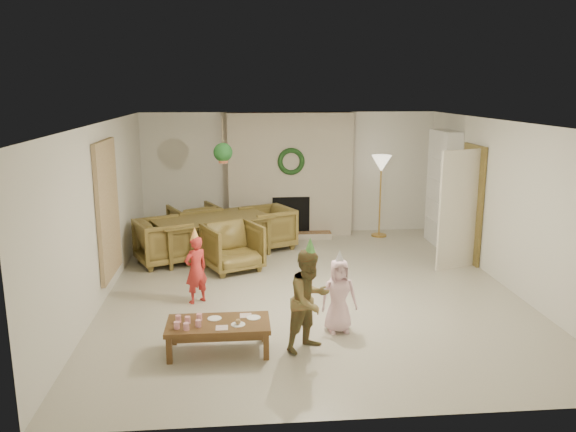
{
  "coord_description": "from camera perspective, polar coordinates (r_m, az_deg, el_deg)",
  "views": [
    {
      "loc": [
        -1.06,
        -8.14,
        2.99
      ],
      "look_at": [
        -0.3,
        0.4,
        1.05
      ],
      "focal_mm": 35.58,
      "sensor_mm": 36.0,
      "label": 1
    }
  ],
  "objects": [
    {
      "name": "cup_c",
      "position": [
        6.52,
        -10.13,
        -10.82
      ],
      "size": [
        0.06,
        0.06,
        0.08
      ],
      "primitive_type": "cylinder",
      "rotation": [
        0.0,
        0.0,
        0.0
      ],
      "color": "white",
      "rests_on": "coffee_table_top"
    },
    {
      "name": "coffee_leg_bl",
      "position": [
        7.03,
        -11.34,
        -11.31
      ],
      "size": [
        0.06,
        0.06,
        0.31
      ],
      "primitive_type": "cube",
      "rotation": [
        0.0,
        0.0,
        0.0
      ],
      "color": "brown",
      "rests_on": "floor"
    },
    {
      "name": "dining_chair_near",
      "position": [
        9.53,
        -5.55,
        -3.1
      ],
      "size": [
        1.13,
        1.14,
        0.79
      ],
      "primitive_type": "imported",
      "rotation": [
        0.0,
        0.0,
        0.43
      ],
      "color": "brown",
      "rests_on": "floor"
    },
    {
      "name": "wall_front",
      "position": [
        5.06,
        7.37,
        -7.46
      ],
      "size": [
        7.0,
        0.0,
        7.0
      ],
      "primitive_type": "plane",
      "rotation": [
        -1.57,
        0.0,
        0.0
      ],
      "color": "silver",
      "rests_on": "floor"
    },
    {
      "name": "party_hat_plaid",
      "position": [
        6.42,
        2.23,
        -3.01
      ],
      "size": [
        0.18,
        0.18,
        0.2
      ],
      "primitive_type": "cone",
      "rotation": [
        0.0,
        0.0,
        0.31
      ],
      "color": "#57B14B",
      "rests_on": "child_plaid"
    },
    {
      "name": "child_pink",
      "position": [
        7.16,
        5.1,
        -7.93
      ],
      "size": [
        0.48,
        0.33,
        0.93
      ],
      "primitive_type": "imported",
      "rotation": [
        0.0,
        0.0,
        0.08
      ],
      "color": "#FCC9D8",
      "rests_on": "floor"
    },
    {
      "name": "dining_chair_right",
      "position": [
        10.78,
        -2.06,
        -1.17
      ],
      "size": [
        1.14,
        1.13,
        0.79
      ],
      "primitive_type": "imported",
      "rotation": [
        0.0,
        0.0,
        -1.14
      ],
      "color": "brown",
      "rests_on": "floor"
    },
    {
      "name": "fireplace_firebox",
      "position": [
        11.59,
        0.29,
        0.1
      ],
      "size": [
        0.75,
        0.12,
        0.75
      ],
      "primitive_type": "cube",
      "color": "black",
      "rests_on": "floor"
    },
    {
      "name": "cup_b",
      "position": [
        6.74,
        -10.9,
        -10.05
      ],
      "size": [
        0.06,
        0.06,
        0.08
      ],
      "primitive_type": "cylinder",
      "rotation": [
        0.0,
        0.0,
        0.0
      ],
      "color": "white",
      "rests_on": "coffee_table_top"
    },
    {
      "name": "floor_lamp_shade",
      "position": [
        11.6,
        9.32,
        5.19
      ],
      "size": [
        0.4,
        0.4,
        0.33
      ],
      "primitive_type": "cone",
      "rotation": [
        3.14,
        0.0,
        0.0
      ],
      "color": "beige",
      "rests_on": "floor_lamp_post"
    },
    {
      "name": "coffee_leg_fl",
      "position": [
        6.59,
        -11.78,
        -13.01
      ],
      "size": [
        0.06,
        0.06,
        0.31
      ],
      "primitive_type": "cube",
      "rotation": [
        0.0,
        0.0,
        0.0
      ],
      "color": "brown",
      "rests_on": "floor"
    },
    {
      "name": "hanging_plant_cord",
      "position": [
        9.67,
        -6.55,
        7.69
      ],
      "size": [
        0.01,
        0.01,
        0.7
      ],
      "primitive_type": "cylinder",
      "color": "tan",
      "rests_on": "ceiling"
    },
    {
      "name": "bookshelf_shelf_c",
      "position": [
        11.27,
        15.15,
        3.43
      ],
      "size": [
        0.3,
        0.92,
        0.03
      ],
      "primitive_type": "cube",
      "color": "white",
      "rests_on": "bookshelf_carcass"
    },
    {
      "name": "hanging_plant_pot",
      "position": [
        9.71,
        -6.5,
        5.64
      ],
      "size": [
        0.16,
        0.16,
        0.12
      ],
      "primitive_type": "cylinder",
      "color": "#AC5737",
      "rests_on": "hanging_plant_cord"
    },
    {
      "name": "coffee_leg_br",
      "position": [
        6.99,
        -2.41,
        -11.2
      ],
      "size": [
        0.06,
        0.06,
        0.31
      ],
      "primitive_type": "cube",
      "rotation": [
        0.0,
        0.0,
        0.0
      ],
      "color": "brown",
      "rests_on": "floor"
    },
    {
      "name": "hanging_plant_foliage",
      "position": [
        9.7,
        -6.51,
        6.34
      ],
      "size": [
        0.32,
        0.32,
        0.32
      ],
      "primitive_type": "sphere",
      "color": "#18491D",
      "rests_on": "hanging_plant_pot"
    },
    {
      "name": "floor_lamp_base",
      "position": [
        11.88,
        9.06,
        -1.9
      ],
      "size": [
        0.31,
        0.31,
        0.03
      ],
      "primitive_type": "cylinder",
      "color": "gold",
      "rests_on": "floor"
    },
    {
      "name": "curtain_panel",
      "position": [
        8.72,
        -17.56,
        0.65
      ],
      "size": [
        0.06,
        1.2,
        2.0
      ],
      "primitive_type": "cube",
      "color": "tan",
      "rests_on": "wall_left"
    },
    {
      "name": "dining_chair_left",
      "position": [
        10.04,
        -12.32,
        -2.51
      ],
      "size": [
        1.14,
        1.13,
        0.79
      ],
      "primitive_type": "imported",
      "rotation": [
        0.0,
        0.0,
        2.0
      ],
      "color": "brown",
      "rests_on": "floor"
    },
    {
      "name": "fireplace_wreath",
      "position": [
        11.35,
        0.32,
        5.47
      ],
      "size": [
        0.54,
        0.1,
        0.54
      ],
      "primitive_type": "torus",
      "rotation": [
        1.57,
        0.0,
        0.0
      ],
      "color": "#143716",
      "rests_on": "fireplace_mass"
    },
    {
      "name": "cup_e",
      "position": [
        6.58,
        -8.96,
        -10.56
      ],
      "size": [
        0.06,
        0.06,
        0.08
      ],
      "primitive_type": "cylinder",
      "rotation": [
        0.0,
        0.0,
        0.0
      ],
      "color": "white",
      "rests_on": "coffee_table_top"
    },
    {
      "name": "napkin_right",
      "position": [
        6.83,
        -4.24,
        -9.89
      ],
      "size": [
        0.14,
        0.14,
        0.01
      ],
      "primitive_type": "cube",
      "rotation": [
        0.0,
        0.0,
        0.0
      ],
      "color": "#D9A1A0",
      "rests_on": "coffee_table_top"
    },
    {
      "name": "door_frame",
      "position": [
        10.35,
        17.87,
        1.17
      ],
      "size": [
        0.05,
        0.86,
        2.04
      ],
      "primitive_type": "cube",
      "color": "brown",
      "rests_on": "floor"
    },
    {
      "name": "food_scoop",
      "position": [
        6.58,
        -5.01,
        -10.46
      ],
      "size": [
        0.06,
        0.06,
        0.06
      ],
      "primitive_type": "sphere",
      "rotation": [
        0.0,
        0.0,
        0.0
      ],
      "color": "tan",
      "rests_on": "plate_b"
    },
    {
      "name": "bookshelf_shelf_d",
      "position": [
        11.21,
        15.27,
        5.45
      ],
      "size": [
        0.3,
        0.92,
        0.03
      ],
      "primitive_type": "cube",
      "color": "white",
      "rests_on": "bookshelf_carcass"
    },
    {
      "name": "bookshelf_shelf_a",
      "position": [
        11.42,
        14.92,
        -0.53
      ],
      "size": [
        0.3,
        0.92,
        0.03
      ],
      "primitive_type": "cube",
      "color": "white",
      "rests_on": "bookshelf_carcass"
    },
    {
      "name": "wall_right",
      "position": [
        9.26,
        21.04,
        1.06
      ],
      "size": [
        0.0,
        7.0,
        7.0
      ],
      "primitive_type": "plane",
      "rotation": [
        1.57,
        0.0,
        -1.57
      ],
      "color": "silver",
      "rests_on": "floor"
    },
    {
      "name": "floor_lamp_post",
      "position": [
        11.71,
        9.19,
        1.7
      ],
      "size": [
        0.03,
        0.03,
        1.5
      ],
      "primitive_type": "cylinder",
      "color": "gold",
      "rests_on": "floor"
    },
    {
      "name": "napkin_left",
      "position": [
        6.53,
        -6.63,
        -11.03
      ],
      "size": [
        0.14,
        0.14,
        0.01
      ],
      "primitive_type": "cube",
      "rotation": [
        0.0,
        0.0,
        0.0
      ],
      "color": "#D9A1A0",
      "rests_on": "coffee_table_top"
    },
    {
      "name": "fireplace_mass",
      "position": [
        11.62,
        0.21,
        4.14
      ],
      "size": [
        2.5,
        0.4,
        2.5
      ],
      "primitive_type": "cube",
      "color": "maroon",
      "rests_on": "floor"
    },
    {
      "name": "cup_a",
      "position": [
        6.57,
        -11.06,
        -10.66
      ],
      "size": [
        0.06,
        0.06,
        0.08
      ],
      "primitive_type": "cylinder",
      "rotation": [
        0.0,
        0.0,
        0.0
      ],
      "color": "white",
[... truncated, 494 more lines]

